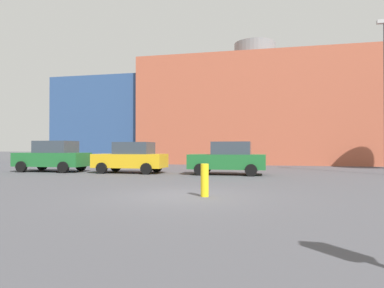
% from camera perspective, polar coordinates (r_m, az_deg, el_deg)
% --- Properties ---
extents(ground_plane, '(200.00, 200.00, 0.00)m').
position_cam_1_polar(ground_plane, '(10.34, -1.74, -8.77)').
color(ground_plane, '#47474C').
extents(building_backdrop, '(39.09, 10.15, 11.68)m').
position_cam_1_polar(building_backdrop, '(33.52, 10.66, 4.79)').
color(building_backdrop, '#B2563D').
rests_on(building_backdrop, ground_plane).
extents(parked_car_0, '(4.34, 2.13, 1.88)m').
position_cam_1_polar(parked_car_0, '(22.23, -22.57, -1.95)').
color(parked_car_0, '#1E662D').
rests_on(parked_car_0, ground_plane).
extents(parked_car_1, '(4.12, 2.02, 1.79)m').
position_cam_1_polar(parked_car_1, '(19.76, -10.32, -2.29)').
color(parked_car_1, gold).
rests_on(parked_car_1, ground_plane).
extents(parked_car_2, '(4.13, 2.03, 1.79)m').
position_cam_1_polar(parked_car_2, '(18.34, 6.19, -2.43)').
color(parked_car_2, '#1E662D').
rests_on(parked_car_2, ground_plane).
extents(bollard_yellow_0, '(0.24, 0.24, 0.98)m').
position_cam_1_polar(bollard_yellow_0, '(10.06, 2.17, -6.18)').
color(bollard_yellow_0, yellow).
rests_on(bollard_yellow_0, ground_plane).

